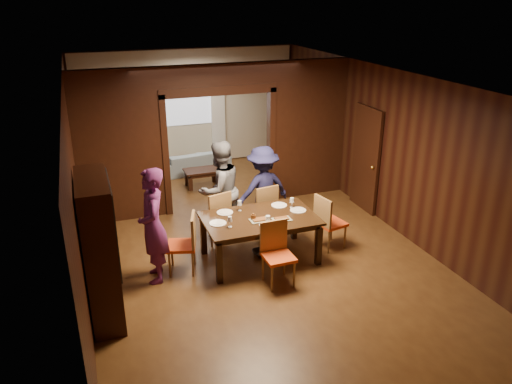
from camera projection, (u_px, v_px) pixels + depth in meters
name	position (u px, v px, depth m)	size (l,w,h in m)	color
floor	(246.00, 238.00, 9.04)	(9.00, 9.00, 0.00)	#4C2C15
ceiling	(245.00, 76.00, 7.95)	(5.50, 9.00, 0.02)	silver
room_walls	(216.00, 132.00, 10.12)	(5.52, 9.01, 2.90)	black
person_purple	(153.00, 226.00, 7.45)	(0.66, 0.43, 1.81)	#5D2059
person_grey	(220.00, 190.00, 8.84)	(0.86, 0.67, 1.78)	#5C5D64
person_navy	(263.00, 189.00, 9.09)	(1.04, 0.60, 1.61)	#17183B
sofa	(194.00, 161.00, 12.28)	(1.76, 0.69, 0.51)	#95AEC3
serving_bowl	(262.00, 212.00, 8.17)	(0.31, 0.31, 0.08)	black
dining_table	(260.00, 238.00, 8.21)	(1.83, 1.14, 0.76)	black
coffee_table	(202.00, 178.00, 11.37)	(0.80, 0.50, 0.40)	black
chair_left	(181.00, 244.00, 7.81)	(0.44, 0.44, 0.97)	#D94114
chair_right	(331.00, 221.00, 8.57)	(0.44, 0.44, 0.97)	#EB4516
chair_far_l	(215.00, 216.00, 8.78)	(0.44, 0.44, 0.97)	orange
chair_far_r	(262.00, 208.00, 9.08)	(0.44, 0.44, 0.97)	#CD5813
chair_near	(279.00, 255.00, 7.47)	(0.44, 0.44, 0.97)	#E24715
hutch	(100.00, 250.00, 6.56)	(0.40, 1.20, 2.00)	black
door_right	(366.00, 159.00, 9.92)	(0.06, 0.90, 2.10)	black
window_far	(188.00, 98.00, 12.27)	(1.20, 0.03, 1.30)	silver
curtain_left	(159.00, 119.00, 12.17)	(0.35, 0.06, 2.40)	white
curtain_right	(218.00, 114.00, 12.64)	(0.35, 0.06, 2.40)	white
plate_left	(218.00, 223.00, 7.85)	(0.27, 0.27, 0.01)	silver
plate_far_l	(225.00, 212.00, 8.23)	(0.27, 0.27, 0.01)	silver
plate_far_r	(279.00, 205.00, 8.51)	(0.27, 0.27, 0.01)	white
plate_right	(298.00, 210.00, 8.31)	(0.27, 0.27, 0.01)	silver
plate_near	(268.00, 225.00, 7.79)	(0.27, 0.27, 0.01)	silver
platter_a	(259.00, 220.00, 7.94)	(0.30, 0.20, 0.04)	gray
platter_b	(282.00, 219.00, 7.97)	(0.30, 0.20, 0.04)	gray
wineglass_left	(230.00, 222.00, 7.70)	(0.08, 0.08, 0.18)	silver
wineglass_far	(240.00, 206.00, 8.28)	(0.08, 0.08, 0.18)	silver
wineglass_right	(292.00, 203.00, 8.40)	(0.08, 0.08, 0.18)	white
tumbler	(268.00, 220.00, 7.81)	(0.07, 0.07, 0.14)	silver
condiment_jar	(253.00, 217.00, 7.96)	(0.08, 0.08, 0.11)	#512D13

